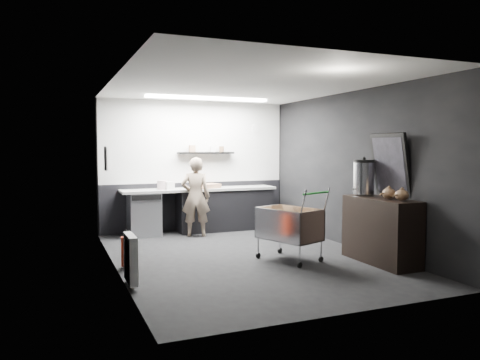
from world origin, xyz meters
name	(u,v)px	position (x,y,z in m)	size (l,w,h in m)	color
floor	(246,257)	(0.00, 0.00, 0.00)	(5.50, 5.50, 0.00)	black
ceiling	(246,85)	(0.00, 0.00, 2.70)	(5.50, 5.50, 0.00)	silver
wall_back	(195,166)	(0.00, 2.75, 1.35)	(5.50, 5.50, 0.00)	black
wall_front	(350,185)	(0.00, -2.75, 1.35)	(5.50, 5.50, 0.00)	black
wall_left	(115,175)	(-2.00, 0.00, 1.35)	(5.50, 5.50, 0.00)	black
wall_right	(352,170)	(2.00, 0.00, 1.35)	(5.50, 5.50, 0.00)	black
kitchen_wall_panel	(195,142)	(0.00, 2.73, 1.85)	(3.95, 0.02, 1.70)	silver
dado_panel	(196,206)	(0.00, 2.73, 0.50)	(3.95, 0.02, 1.00)	black
floating_shelf	(206,153)	(0.20, 2.62, 1.62)	(1.20, 0.22, 0.04)	black
wall_clock	(256,129)	(1.40, 2.72, 2.15)	(0.20, 0.20, 0.03)	silver
poster	(106,159)	(-1.98, 1.30, 1.55)	(0.02, 0.30, 0.40)	white
poster_red_band	(106,154)	(-1.98, 1.30, 1.62)	(0.01, 0.22, 0.10)	red
radiator	(131,258)	(-1.94, -0.90, 0.35)	(0.10, 0.50, 0.60)	silver
ceiling_strip	(208,98)	(0.00, 1.85, 2.67)	(2.40, 0.20, 0.04)	white
prep_counter	(206,209)	(0.14, 2.42, 0.46)	(3.20, 0.61, 0.90)	black
person	(196,197)	(-0.23, 1.97, 0.77)	(0.56, 0.37, 1.55)	#B8A992
shopping_cart	(289,227)	(0.54, -0.45, 0.52)	(0.92, 1.19, 1.09)	silver
sideboard	(380,222)	(1.75, -1.08, 0.62)	(0.56, 1.30, 1.95)	black
fire_extinguisher	(127,250)	(-1.85, 0.02, 0.26)	(0.16, 0.16, 0.53)	#B3240B
cardboard_box	(208,186)	(0.16, 2.37, 0.94)	(0.44, 0.33, 0.09)	#A17656
pink_tub	(162,185)	(-0.79, 2.42, 0.99)	(0.18, 0.18, 0.18)	beige
white_container	(169,186)	(-0.65, 2.37, 0.98)	(0.17, 0.13, 0.15)	silver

